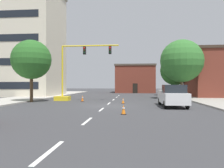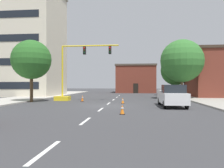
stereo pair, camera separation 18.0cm
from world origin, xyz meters
name	(u,v)px [view 1 (the left image)]	position (x,y,z in m)	size (l,w,h in m)	color
ground_plane	(106,106)	(0.00, 0.00, 0.00)	(160.00, 160.00, 0.00)	#38383A
sidewalk_left	(23,99)	(-12.33, 8.00, 0.07)	(6.00, 56.00, 0.14)	#B2ADA3
sidewalk_right	(211,100)	(12.33, 8.00, 0.07)	(6.00, 56.00, 0.14)	#9E998E
lane_stripe_seg_0	(49,152)	(0.00, -14.00, 0.00)	(0.16, 2.40, 0.01)	silver
lane_stripe_seg_1	(87,121)	(0.00, -8.50, 0.00)	(0.16, 2.40, 0.01)	silver
lane_stripe_seg_2	(101,109)	(0.00, -3.00, 0.00)	(0.16, 2.40, 0.01)	silver
lane_stripe_seg_3	(109,103)	(0.00, 2.50, 0.00)	(0.16, 2.40, 0.01)	silver
lane_stripe_seg_4	(114,100)	(0.00, 8.00, 0.00)	(0.16, 2.40, 0.01)	silver
lane_stripe_seg_5	(117,97)	(0.00, 13.50, 0.00)	(0.16, 2.40, 0.01)	silver
lane_stripe_seg_6	(119,95)	(0.00, 19.00, 0.00)	(0.16, 2.40, 0.01)	silver
building_tall_left	(22,43)	(-17.04, 16.40, 9.32)	(13.43, 10.49, 18.62)	beige
building_brick_center	(135,79)	(3.03, 32.92, 3.33)	(9.45, 8.59, 6.63)	brown
traffic_signal_gantry	(70,83)	(-5.23, 5.90, 2.17)	(7.90, 1.20, 6.83)	yellow
tree_left_near	(31,60)	(-9.01, 3.48, 4.83)	(4.47, 4.47, 7.08)	#4C3823
tree_right_far	(175,70)	(9.99, 19.25, 4.47)	(5.22, 5.22, 7.09)	brown
tree_right_mid	(182,61)	(9.14, 10.05, 5.20)	(5.79, 5.79, 8.10)	brown
pickup_truck_white	(172,96)	(6.10, -0.11, 0.97)	(2.04, 5.41, 1.99)	white
traffic_cone_roadside_a	(82,98)	(-3.41, 4.89, 0.36)	(0.36, 0.36, 0.73)	black
traffic_cone_roadside_b	(124,110)	(1.89, -5.67, 0.33)	(0.36, 0.36, 0.68)	black
traffic_cone_roadside_c	(123,101)	(1.50, 2.47, 0.29)	(0.36, 0.36, 0.60)	black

